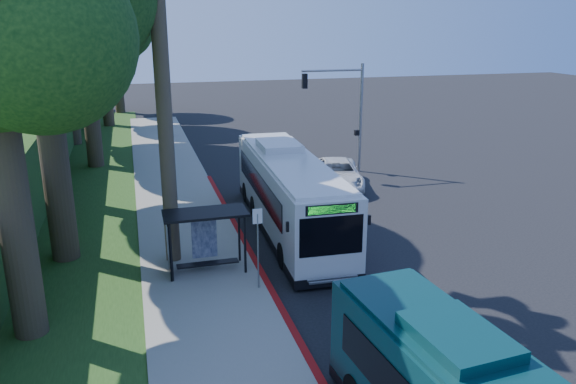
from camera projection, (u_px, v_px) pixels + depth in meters
name	position (u px, v px, depth m)	size (l,w,h in m)	color
ground	(346.00, 230.00, 26.71)	(140.00, 140.00, 0.00)	black
sidewalk	(192.00, 244.00, 24.81)	(4.50, 70.00, 0.12)	gray
red_curb	(263.00, 276.00, 21.72)	(0.25, 30.00, 0.13)	#9C1111
grass_verge	(65.00, 220.00, 27.95)	(8.00, 70.00, 0.06)	#234719
bus_shelter	(199.00, 230.00, 21.68)	(3.20, 1.51, 2.55)	black
stop_sign_pole	(258.00, 238.00, 20.11)	(0.35, 0.06, 3.17)	gray
traffic_signal_pole	(346.00, 105.00, 35.61)	(4.10, 0.30, 7.00)	gray
tree_2	(82.00, 5.00, 35.30)	(8.82, 8.40, 15.12)	#382B1E
tree_4	(101.00, 19.00, 50.38)	(8.40, 8.00, 14.14)	#382B1E
tree_5	(114.00, 27.00, 58.23)	(7.35, 7.00, 12.86)	#382B1E
white_bus	(289.00, 192.00, 26.28)	(3.23, 12.95, 3.83)	silver
pickup	(337.00, 174.00, 33.35)	(2.71, 5.88, 1.63)	silver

